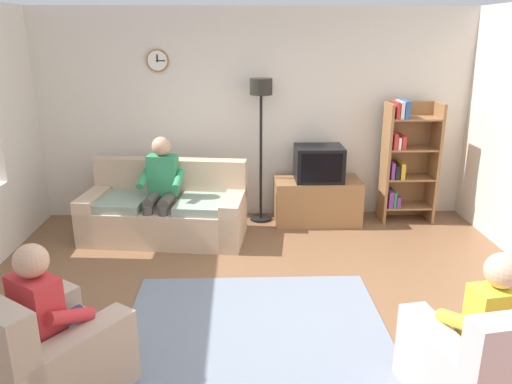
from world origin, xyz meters
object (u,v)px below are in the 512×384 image
at_px(person_in_left_armchair, 51,311).
at_px(person_in_right_armchair, 484,322).
at_px(couch, 165,212).
at_px(tv_stand, 317,201).
at_px(floor_lamp, 261,111).
at_px(tv, 319,163).
at_px(armchair_near_bookshelf, 486,372).
at_px(person_on_couch, 161,184).
at_px(bookshelf, 405,160).
at_px(armchair_near_window, 45,359).

xyz_separation_m(person_in_left_armchair, person_in_right_armchair, (2.83, -0.22, 0.00)).
distance_m(couch, tv_stand, 1.96).
relative_size(tv_stand, floor_lamp, 0.59).
bearing_deg(tv, person_in_left_armchair, -126.10).
height_order(tv_stand, floor_lamp, floor_lamp).
xyz_separation_m(armchair_near_bookshelf, person_in_right_armchair, (-0.01, 0.09, 0.32)).
height_order(tv_stand, person_in_left_armchair, person_in_left_armchair).
bearing_deg(person_on_couch, floor_lamp, 28.24).
bearing_deg(tv_stand, floor_lamp, 172.30).
bearing_deg(bookshelf, couch, -170.59).
relative_size(floor_lamp, person_in_left_armchair, 1.65).
bearing_deg(person_in_right_armchair, armchair_near_bookshelf, -80.53).
distance_m(armchair_near_window, person_in_right_armchair, 2.90).
distance_m(bookshelf, floor_lamp, 1.98).
relative_size(floor_lamp, person_on_couch, 1.49).
relative_size(person_on_couch, person_in_right_armchair, 1.11).
bearing_deg(tv, bookshelf, 4.94).
distance_m(tv, person_in_right_armchair, 3.38).
xyz_separation_m(bookshelf, person_in_right_armchair, (-0.58, -3.43, -0.20)).
distance_m(armchair_near_window, armchair_near_bookshelf, 2.90).
height_order(tv, person_in_left_armchair, person_in_left_armchair).
relative_size(armchair_near_window, person_on_couch, 0.95).
height_order(bookshelf, floor_lamp, floor_lamp).
bearing_deg(armchair_near_bookshelf, tv, 99.53).
height_order(bookshelf, armchair_near_bookshelf, bookshelf).
height_order(tv, person_in_right_armchair, person_in_right_armchair).
xyz_separation_m(person_on_couch, person_in_right_armchair, (2.48, -2.81, -0.09)).
distance_m(tv_stand, armchair_near_window, 3.96).
relative_size(couch, floor_lamp, 1.08).
height_order(tv, floor_lamp, floor_lamp).
distance_m(couch, bookshelf, 3.13).
bearing_deg(tv, tv_stand, 90.00).
xyz_separation_m(tv_stand, person_on_couch, (-1.92, -0.54, 0.41)).
bearing_deg(person_in_left_armchair, tv_stand, 54.11).
bearing_deg(person_in_left_armchair, person_in_right_armchair, -4.38).
distance_m(floor_lamp, person_in_left_armchair, 3.68).
height_order(person_on_couch, person_in_right_armchair, person_on_couch).
relative_size(couch, person_in_left_armchair, 1.79).
height_order(floor_lamp, armchair_near_window, floor_lamp).
relative_size(bookshelf, person_in_left_armchair, 1.42).
relative_size(tv_stand, person_in_left_armchair, 0.98).
height_order(armchair_near_window, armchair_near_bookshelf, same).
xyz_separation_m(tv, person_in_right_armchair, (0.56, -3.33, -0.20)).
xyz_separation_m(tv_stand, person_in_left_armchair, (-2.27, -3.13, 0.31)).
distance_m(tv_stand, person_in_right_armchair, 3.41).
relative_size(tv_stand, armchair_near_bookshelf, 1.10).
height_order(tv_stand, person_in_right_armchair, person_in_right_armchair).
bearing_deg(person_in_right_armchair, person_on_couch, 131.45).
bearing_deg(tv, couch, -167.97).
height_order(couch, armchair_near_bookshelf, same).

